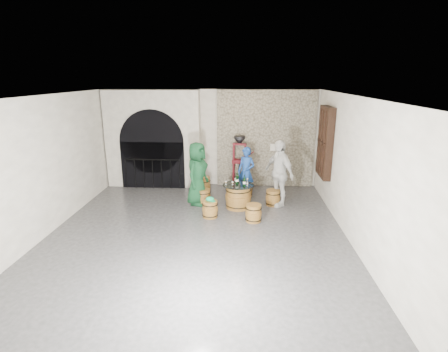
# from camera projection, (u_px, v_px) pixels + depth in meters

# --- Properties ---
(ground) EXTENTS (8.00, 8.00, 0.00)m
(ground) POSITION_uv_depth(u_px,v_px,m) (197.00, 234.00, 8.26)
(ground) COLOR #313133
(ground) RESTS_ON ground
(wall_back) EXTENTS (8.00, 0.00, 8.00)m
(wall_back) POSITION_uv_depth(u_px,v_px,m) (211.00, 138.00, 11.66)
(wall_back) COLOR silver
(wall_back) RESTS_ON ground
(wall_front) EXTENTS (8.00, 0.00, 8.00)m
(wall_front) POSITION_uv_depth(u_px,v_px,m) (149.00, 259.00, 3.98)
(wall_front) COLOR silver
(wall_front) RESTS_ON ground
(wall_left) EXTENTS (0.00, 8.00, 8.00)m
(wall_left) POSITION_uv_depth(u_px,v_px,m) (44.00, 167.00, 8.01)
(wall_left) COLOR silver
(wall_left) RESTS_ON ground
(wall_right) EXTENTS (0.00, 8.00, 8.00)m
(wall_right) POSITION_uv_depth(u_px,v_px,m) (354.00, 171.00, 7.64)
(wall_right) COLOR silver
(wall_right) RESTS_ON ground
(ceiling) EXTENTS (8.00, 8.00, 0.00)m
(ceiling) POSITION_uv_depth(u_px,v_px,m) (194.00, 96.00, 7.38)
(ceiling) COLOR beige
(ceiling) RESTS_ON wall_back
(stone_facing_panel) EXTENTS (3.20, 0.12, 3.18)m
(stone_facing_panel) POSITION_uv_depth(u_px,v_px,m) (266.00, 139.00, 11.51)
(stone_facing_panel) COLOR gray
(stone_facing_panel) RESTS_ON ground
(arched_opening) EXTENTS (3.10, 0.60, 3.19)m
(arched_opening) POSITION_uv_depth(u_px,v_px,m) (153.00, 140.00, 11.51)
(arched_opening) COLOR silver
(arched_opening) RESTS_ON ground
(shuttered_window) EXTENTS (0.23, 1.10, 2.00)m
(shuttered_window) POSITION_uv_depth(u_px,v_px,m) (325.00, 142.00, 9.89)
(shuttered_window) COLOR black
(shuttered_window) RESTS_ON wall_right
(barrel_table) EXTENTS (0.88, 0.88, 0.68)m
(barrel_table) POSITION_uv_depth(u_px,v_px,m) (238.00, 196.00, 9.85)
(barrel_table) COLOR olive
(barrel_table) RESTS_ON ground
(barrel_stool_left) EXTENTS (0.43, 0.43, 0.46)m
(barrel_stool_left) POSITION_uv_depth(u_px,v_px,m) (204.00, 197.00, 10.15)
(barrel_stool_left) COLOR olive
(barrel_stool_left) RESTS_ON ground
(barrel_stool_far) EXTENTS (0.43, 0.43, 0.46)m
(barrel_stool_far) POSITION_uv_depth(u_px,v_px,m) (246.00, 189.00, 10.84)
(barrel_stool_far) COLOR olive
(barrel_stool_far) RESTS_ON ground
(barrel_stool_right) EXTENTS (0.43, 0.43, 0.46)m
(barrel_stool_right) POSITION_uv_depth(u_px,v_px,m) (273.00, 198.00, 10.08)
(barrel_stool_right) COLOR olive
(barrel_stool_right) RESTS_ON ground
(barrel_stool_near_right) EXTENTS (0.43, 0.43, 0.46)m
(barrel_stool_near_right) POSITION_uv_depth(u_px,v_px,m) (253.00, 213.00, 8.95)
(barrel_stool_near_right) COLOR olive
(barrel_stool_near_right) RESTS_ON ground
(barrel_stool_near_left) EXTENTS (0.43, 0.43, 0.46)m
(barrel_stool_near_left) POSITION_uv_depth(u_px,v_px,m) (210.00, 209.00, 9.22)
(barrel_stool_near_left) COLOR olive
(barrel_stool_near_left) RESTS_ON ground
(green_cap) EXTENTS (0.26, 0.22, 0.12)m
(green_cap) POSITION_uv_depth(u_px,v_px,m) (210.00, 199.00, 9.14)
(green_cap) COLOR #0D995E
(green_cap) RESTS_ON barrel_stool_near_left
(person_green) EXTENTS (0.85, 1.03, 1.82)m
(person_green) POSITION_uv_depth(u_px,v_px,m) (197.00, 174.00, 10.00)
(person_green) COLOR #103B1F
(person_green) RESTS_ON ground
(person_blue) EXTENTS (0.67, 0.60, 1.55)m
(person_blue) POSITION_uv_depth(u_px,v_px,m) (246.00, 172.00, 10.70)
(person_blue) COLOR navy
(person_blue) RESTS_ON ground
(person_white) EXTENTS (1.03, 1.18, 1.91)m
(person_white) POSITION_uv_depth(u_px,v_px,m) (279.00, 173.00, 9.90)
(person_white) COLOR silver
(person_white) RESTS_ON ground
(wine_bottle_left) EXTENTS (0.08, 0.08, 0.32)m
(wine_bottle_left) POSITION_uv_depth(u_px,v_px,m) (237.00, 179.00, 9.80)
(wine_bottle_left) COLOR black
(wine_bottle_left) RESTS_ON barrel_table
(wine_bottle_center) EXTENTS (0.08, 0.08, 0.32)m
(wine_bottle_center) POSITION_uv_depth(u_px,v_px,m) (244.00, 182.00, 9.59)
(wine_bottle_center) COLOR black
(wine_bottle_center) RESTS_ON barrel_table
(wine_bottle_right) EXTENTS (0.08, 0.08, 0.32)m
(wine_bottle_right) POSITION_uv_depth(u_px,v_px,m) (237.00, 180.00, 9.78)
(wine_bottle_right) COLOR black
(wine_bottle_right) RESTS_ON barrel_table
(tasting_glass_a) EXTENTS (0.05, 0.05, 0.10)m
(tasting_glass_a) POSITION_uv_depth(u_px,v_px,m) (233.00, 183.00, 9.73)
(tasting_glass_a) COLOR #B97224
(tasting_glass_a) RESTS_ON barrel_table
(tasting_glass_b) EXTENTS (0.05, 0.05, 0.10)m
(tasting_glass_b) POSITION_uv_depth(u_px,v_px,m) (245.00, 183.00, 9.70)
(tasting_glass_b) COLOR #B97224
(tasting_glass_b) RESTS_ON barrel_table
(tasting_glass_c) EXTENTS (0.05, 0.05, 0.10)m
(tasting_glass_c) POSITION_uv_depth(u_px,v_px,m) (235.00, 179.00, 10.07)
(tasting_glass_c) COLOR #B97224
(tasting_glass_c) RESTS_ON barrel_table
(tasting_glass_d) EXTENTS (0.05, 0.05, 0.10)m
(tasting_glass_d) POSITION_uv_depth(u_px,v_px,m) (247.00, 180.00, 10.04)
(tasting_glass_d) COLOR #B97224
(tasting_glass_d) RESTS_ON barrel_table
(tasting_glass_e) EXTENTS (0.05, 0.05, 0.10)m
(tasting_glass_e) POSITION_uv_depth(u_px,v_px,m) (247.00, 184.00, 9.64)
(tasting_glass_e) COLOR #B97224
(tasting_glass_e) RESTS_ON barrel_table
(tasting_glass_f) EXTENTS (0.05, 0.05, 0.10)m
(tasting_glass_f) POSITION_uv_depth(u_px,v_px,m) (226.00, 183.00, 9.77)
(tasting_glass_f) COLOR #B97224
(tasting_glass_f) RESTS_ON barrel_table
(side_barrel) EXTENTS (0.46, 0.46, 0.61)m
(side_barrel) POSITION_uv_depth(u_px,v_px,m) (203.00, 187.00, 10.84)
(side_barrel) COLOR olive
(side_barrel) RESTS_ON ground
(corking_press) EXTENTS (0.74, 0.47, 1.77)m
(corking_press) POSITION_uv_depth(u_px,v_px,m) (239.00, 159.00, 11.24)
(corking_press) COLOR #530D16
(corking_press) RESTS_ON ground
(control_box) EXTENTS (0.18, 0.10, 0.22)m
(control_box) POSITION_uv_depth(u_px,v_px,m) (273.00, 147.00, 11.49)
(control_box) COLOR silver
(control_box) RESTS_ON wall_back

